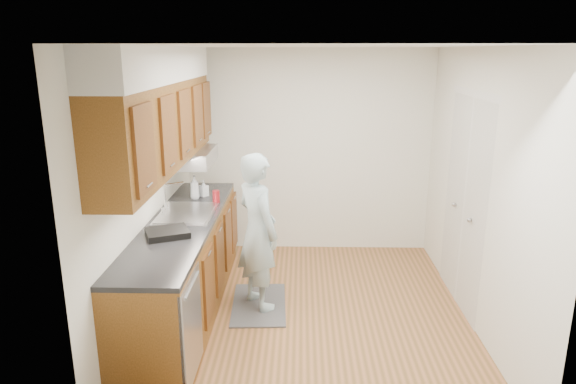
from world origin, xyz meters
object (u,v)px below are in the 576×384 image
Objects in this scene: person at (258,221)px; soda_can at (216,197)px; soap_bottle_a at (195,187)px; dish_rack at (167,233)px; soap_bottle_b at (204,188)px.

soda_can is (-0.46, 0.43, 0.12)m from person.
person reaches higher than soap_bottle_a.
soap_bottle_a reaches higher than dish_rack.
soap_bottle_b is 1.35× the size of soda_can.
dish_rack is (-0.72, -0.56, 0.08)m from person.
soap_bottle_b is (0.08, 0.10, -0.04)m from soap_bottle_a.
soap_bottle_b is at bearing 62.42° from dish_rack.
soda_can is at bearing 12.72° from person.
soda_can is (0.17, -0.25, -0.02)m from soap_bottle_b.
dish_rack is at bearing 93.10° from person.
person reaches higher than dish_rack.
soap_bottle_a is at bearing 148.81° from soda_can.
soap_bottle_b reaches higher than soda_can.
person reaches higher than soap_bottle_b.
soap_bottle_a is at bearing -128.61° from soap_bottle_b.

